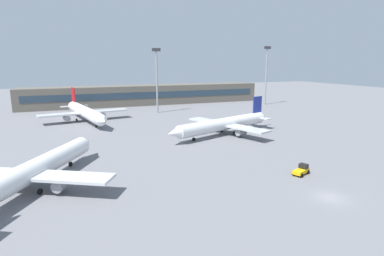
% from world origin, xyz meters
% --- Properties ---
extents(ground_plane, '(400.00, 400.00, 0.00)m').
position_xyz_m(ground_plane, '(0.00, 40.00, 0.00)').
color(ground_plane, slate).
extents(terminal_building, '(110.76, 12.13, 9.00)m').
position_xyz_m(terminal_building, '(0.00, 112.62, 4.50)').
color(terminal_building, '#5B564C').
rests_on(terminal_building, ground_plane).
extents(airplane_near, '(24.76, 34.03, 9.32)m').
position_xyz_m(airplane_near, '(-40.16, 19.55, 2.84)').
color(airplane_near, white).
rests_on(airplane_near, ground_plane).
extents(airplane_mid, '(36.64, 26.22, 9.41)m').
position_xyz_m(airplane_mid, '(4.28, 42.09, 2.87)').
color(airplane_mid, silver).
rests_on(airplane_mid, ground_plane).
extents(airplane_far, '(29.22, 41.39, 10.30)m').
position_xyz_m(airplane_far, '(-29.50, 76.10, 3.14)').
color(airplane_far, white).
rests_on(airplane_far, ground_plane).
extents(baggage_tug_yellow, '(3.90, 2.90, 1.75)m').
position_xyz_m(baggage_tug_yellow, '(2.79, 9.31, 0.80)').
color(baggage_tug_yellow, '#F2B20C').
rests_on(baggage_tug_yellow, ground_plane).
extents(floodlight_tower_west, '(3.20, 0.80, 26.68)m').
position_xyz_m(floodlight_tower_west, '(51.67, 91.62, 15.37)').
color(floodlight_tower_west, gray).
rests_on(floodlight_tower_west, ground_plane).
extents(floodlight_tower_east, '(3.20, 0.80, 24.72)m').
position_xyz_m(floodlight_tower_east, '(-2.09, 86.22, 14.36)').
color(floodlight_tower_east, gray).
rests_on(floodlight_tower_east, ground_plane).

